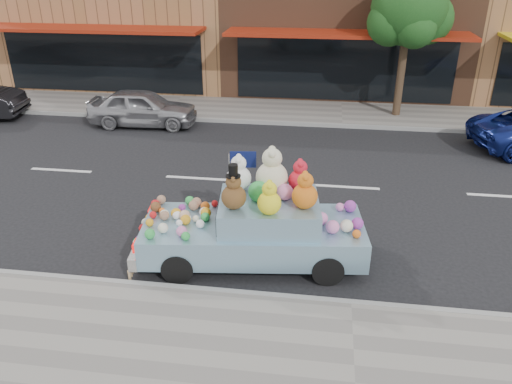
# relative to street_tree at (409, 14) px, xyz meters

# --- Properties ---
(ground) EXTENTS (120.00, 120.00, 0.00)m
(ground) POSITION_rel_street_tree_xyz_m (-2.03, -6.55, -3.69)
(ground) COLOR black
(ground) RESTS_ON ground
(near_sidewalk) EXTENTS (60.00, 3.00, 0.12)m
(near_sidewalk) POSITION_rel_street_tree_xyz_m (-2.03, -13.05, -3.63)
(near_sidewalk) COLOR gray
(near_sidewalk) RESTS_ON ground
(far_sidewalk) EXTENTS (60.00, 3.00, 0.12)m
(far_sidewalk) POSITION_rel_street_tree_xyz_m (-2.03, -0.05, -3.63)
(far_sidewalk) COLOR gray
(far_sidewalk) RESTS_ON ground
(near_kerb) EXTENTS (60.00, 0.12, 0.13)m
(near_kerb) POSITION_rel_street_tree_xyz_m (-2.03, -11.55, -3.63)
(near_kerb) COLOR gray
(near_kerb) RESTS_ON ground
(far_kerb) EXTENTS (60.00, 0.12, 0.13)m
(far_kerb) POSITION_rel_street_tree_xyz_m (-2.03, -1.55, -3.63)
(far_kerb) COLOR gray
(far_kerb) RESTS_ON ground
(storefront_mid) EXTENTS (10.00, 9.80, 7.30)m
(storefront_mid) POSITION_rel_street_tree_xyz_m (-2.03, 5.42, -0.05)
(storefront_mid) COLOR brown
(storefront_mid) RESTS_ON ground
(street_tree) EXTENTS (3.00, 2.70, 5.22)m
(street_tree) POSITION_rel_street_tree_xyz_m (0.00, 0.00, 0.00)
(street_tree) COLOR #38281C
(street_tree) RESTS_ON ground
(car_silver) EXTENTS (3.86, 1.68, 1.30)m
(car_silver) POSITION_rel_street_tree_xyz_m (-9.07, -2.27, -3.05)
(car_silver) COLOR #A2A2A6
(car_silver) RESTS_ON ground
(art_car) EXTENTS (4.65, 2.25, 2.27)m
(art_car) POSITION_rel_street_tree_xyz_m (-3.89, -10.28, -2.88)
(art_car) COLOR black
(art_car) RESTS_ON ground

